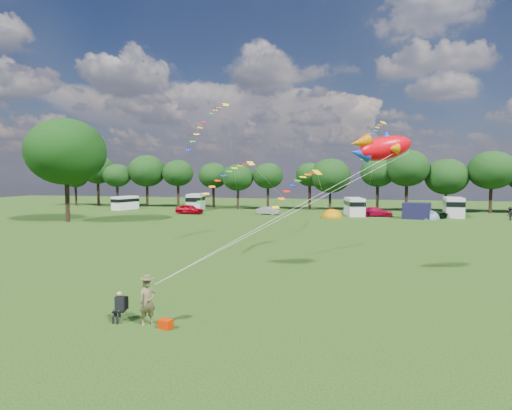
% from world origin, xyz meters
% --- Properties ---
extents(ground_plane, '(180.00, 180.00, 0.00)m').
position_xyz_m(ground_plane, '(0.00, 0.00, 0.00)').
color(ground_plane, black).
rests_on(ground_plane, ground).
extents(tree_line, '(102.98, 10.98, 10.27)m').
position_xyz_m(tree_line, '(5.30, 54.99, 6.35)').
color(tree_line, black).
rests_on(tree_line, ground).
extents(big_tree, '(10.00, 10.00, 13.28)m').
position_xyz_m(big_tree, '(-30.00, 28.00, 9.02)').
color(big_tree, black).
rests_on(big_tree, ground).
extents(car_a, '(4.73, 2.44, 1.50)m').
position_xyz_m(car_a, '(-19.11, 42.36, 0.75)').
color(car_a, '#A5020F').
rests_on(car_a, ground).
extents(car_b, '(3.54, 1.87, 1.19)m').
position_xyz_m(car_b, '(-6.94, 44.13, 0.59)').
color(car_b, gray).
rests_on(car_b, ground).
extents(car_c, '(4.76, 2.45, 1.37)m').
position_xyz_m(car_c, '(9.07, 44.97, 0.68)').
color(car_c, '#B4062E').
rests_on(car_c, ground).
extents(car_d, '(6.22, 3.80, 1.58)m').
position_xyz_m(car_d, '(15.97, 44.18, 0.79)').
color(car_d, black).
rests_on(car_d, ground).
extents(campervan_a, '(3.14, 5.16, 2.36)m').
position_xyz_m(campervan_a, '(-33.36, 47.61, 1.27)').
color(campervan_a, white).
rests_on(campervan_a, ground).
extents(campervan_b, '(3.59, 6.16, 2.83)m').
position_xyz_m(campervan_b, '(-20.71, 49.11, 1.52)').
color(campervan_b, '#B5B5B7').
rests_on(campervan_b, ground).
extents(campervan_c, '(3.33, 5.74, 2.64)m').
position_xyz_m(campervan_c, '(5.98, 45.61, 1.42)').
color(campervan_c, silver).
rests_on(campervan_c, ground).
extents(campervan_d, '(2.93, 5.93, 2.81)m').
position_xyz_m(campervan_d, '(19.99, 47.04, 1.51)').
color(campervan_d, '#B8B8BA').
rests_on(campervan_d, ground).
extents(tent_orange, '(3.10, 3.39, 2.42)m').
position_xyz_m(tent_orange, '(2.95, 41.61, 0.02)').
color(tent_orange, '#B96E00').
rests_on(tent_orange, ground).
extents(tent_greyblue, '(3.50, 3.83, 2.60)m').
position_xyz_m(tent_greyblue, '(15.80, 42.91, 0.02)').
color(tent_greyblue, slate).
rests_on(tent_greyblue, ground).
extents(awning_navy, '(4.09, 3.59, 2.22)m').
position_xyz_m(awning_navy, '(14.44, 42.77, 1.11)').
color(awning_navy, black).
rests_on(awning_navy, ground).
extents(kite_flyer, '(0.79, 0.79, 1.85)m').
position_xyz_m(kite_flyer, '(-1.42, -4.52, 0.93)').
color(kite_flyer, brown).
rests_on(kite_flyer, ground).
extents(camp_chair, '(0.60, 0.61, 1.24)m').
position_xyz_m(camp_chair, '(-2.73, -4.38, 0.74)').
color(camp_chair, '#99999E').
rests_on(camp_chair, ground).
extents(kite_bag, '(0.58, 0.45, 0.37)m').
position_xyz_m(kite_bag, '(-0.51, -4.78, 0.18)').
color(kite_bag, '#C52300').
rests_on(kite_bag, ground).
extents(fish_kite, '(3.89, 2.41, 2.05)m').
position_xyz_m(fish_kite, '(7.85, 5.61, 7.53)').
color(fish_kite, '#E8000B').
rests_on(fish_kite, ground).
extents(streamer_kite_a, '(3.41, 5.58, 5.78)m').
position_xyz_m(streamer_kite_a, '(-9.85, 26.65, 12.45)').
color(streamer_kite_a, '#D6DD11').
rests_on(streamer_kite_a, ground).
extents(streamer_kite_b, '(4.38, 4.78, 3.84)m').
position_xyz_m(streamer_kite_b, '(-5.01, 18.48, 6.07)').
color(streamer_kite_b, yellow).
rests_on(streamer_kite_b, ground).
extents(streamer_kite_c, '(3.23, 5.08, 2.84)m').
position_xyz_m(streamer_kite_c, '(2.41, 12.66, 5.49)').
color(streamer_kite_c, yellow).
rests_on(streamer_kite_c, ground).
extents(walker_b, '(1.24, 1.15, 1.79)m').
position_xyz_m(walker_b, '(26.35, 43.62, 0.90)').
color(walker_b, black).
rests_on(walker_b, ground).
extents(streamer_kite_d, '(2.69, 5.10, 4.29)m').
position_xyz_m(streamer_kite_d, '(8.21, 25.80, 10.26)').
color(streamer_kite_d, '#D39D0D').
rests_on(streamer_kite_d, ground).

